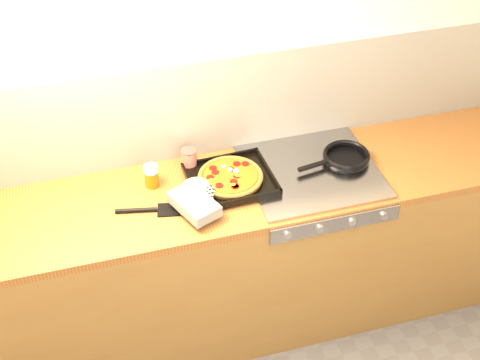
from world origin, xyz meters
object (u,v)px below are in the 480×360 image
object	(u,v)px
frying_pan	(345,157)
juice_glass	(151,176)
pizza_on_tray	(220,184)
tomato_can	(189,159)

from	to	relation	value
frying_pan	juice_glass	xyz separation A→B (m)	(-0.90, 0.09, 0.02)
pizza_on_tray	frying_pan	xyz separation A→B (m)	(0.62, 0.04, -0.01)
frying_pan	tomato_can	world-z (taller)	tomato_can
frying_pan	tomato_can	distance (m)	0.73
pizza_on_tray	juice_glass	distance (m)	0.31
frying_pan	juice_glass	size ratio (longest dim) A/B	3.51
pizza_on_tray	frying_pan	distance (m)	0.62
frying_pan	juice_glass	bearing A→B (deg)	174.55
tomato_can	pizza_on_tray	bearing A→B (deg)	-64.26
pizza_on_tray	tomato_can	distance (m)	0.22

